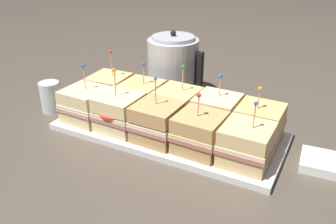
% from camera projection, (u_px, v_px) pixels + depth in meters
% --- Properties ---
extents(ground_plane, '(6.00, 6.00, 0.00)m').
position_uv_depth(ground_plane, '(168.00, 134.00, 1.03)').
color(ground_plane, '#4C4238').
extents(serving_platter, '(0.65, 0.27, 0.02)m').
position_uv_depth(serving_platter, '(168.00, 132.00, 1.03)').
color(serving_platter, silver).
rests_on(serving_platter, ground_plane).
extents(sandwich_front_far_left, '(0.12, 0.12, 0.17)m').
position_uv_depth(sandwich_front_far_left, '(86.00, 105.00, 1.05)').
color(sandwich_front_far_left, beige).
rests_on(sandwich_front_far_left, serving_platter).
extents(sandwich_front_left, '(0.12, 0.13, 0.18)m').
position_uv_depth(sandwich_front_left, '(120.00, 112.00, 1.00)').
color(sandwich_front_left, beige).
rests_on(sandwich_front_left, serving_platter).
extents(sandwich_front_center, '(0.12, 0.12, 0.18)m').
position_uv_depth(sandwich_front_center, '(157.00, 122.00, 0.95)').
color(sandwich_front_center, tan).
rests_on(sandwich_front_center, serving_platter).
extents(sandwich_front_right, '(0.13, 0.13, 0.16)m').
position_uv_depth(sandwich_front_right, '(200.00, 133.00, 0.90)').
color(sandwich_front_right, tan).
rests_on(sandwich_front_right, serving_platter).
extents(sandwich_front_far_right, '(0.12, 0.12, 0.17)m').
position_uv_depth(sandwich_front_far_right, '(246.00, 145.00, 0.85)').
color(sandwich_front_far_right, '#DBB77A').
rests_on(sandwich_front_far_right, serving_platter).
extents(sandwich_back_far_left, '(0.13, 0.13, 0.18)m').
position_uv_depth(sandwich_back_far_left, '(110.00, 90.00, 1.15)').
color(sandwich_back_far_left, tan).
rests_on(sandwich_back_far_left, serving_platter).
extents(sandwich_back_left, '(0.12, 0.12, 0.16)m').
position_uv_depth(sandwich_back_left, '(142.00, 98.00, 1.10)').
color(sandwich_back_left, tan).
rests_on(sandwich_back_left, serving_platter).
extents(sandwich_back_center, '(0.13, 0.13, 0.18)m').
position_uv_depth(sandwich_back_center, '(178.00, 105.00, 1.05)').
color(sandwich_back_center, tan).
rests_on(sandwich_back_center, serving_platter).
extents(sandwich_back_right, '(0.12, 0.12, 0.17)m').
position_uv_depth(sandwich_back_right, '(217.00, 114.00, 1.00)').
color(sandwich_back_right, beige).
rests_on(sandwich_back_right, serving_platter).
extents(sandwich_back_far_right, '(0.12, 0.12, 0.16)m').
position_uv_depth(sandwich_back_far_right, '(259.00, 124.00, 0.95)').
color(sandwich_back_far_right, tan).
rests_on(sandwich_back_far_right, serving_platter).
extents(kettle_steel, '(0.20, 0.18, 0.23)m').
position_uv_depth(kettle_steel, '(173.00, 67.00, 1.24)').
color(kettle_steel, '#B7BABF').
rests_on(kettle_steel, ground_plane).
extents(drinking_glass, '(0.07, 0.07, 0.10)m').
position_uv_depth(drinking_glass, '(51.00, 97.00, 1.15)').
color(drinking_glass, silver).
rests_on(drinking_glass, ground_plane).
extents(napkin_stack, '(0.11, 0.11, 0.02)m').
position_uv_depth(napkin_stack, '(322.00, 163.00, 0.88)').
color(napkin_stack, white).
rests_on(napkin_stack, ground_plane).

